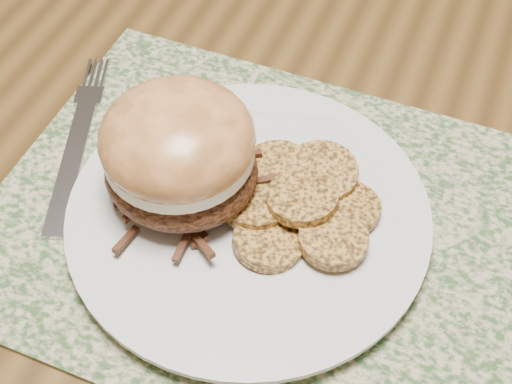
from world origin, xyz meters
TOP-DOWN VIEW (x-y plane):
  - placemat at (-0.29, -0.26)m, footprint 0.45×0.33m
  - dinner_plate at (-0.31, -0.26)m, footprint 0.26×0.26m
  - pork_sandwich at (-0.36, -0.26)m, footprint 0.13×0.13m
  - roasted_potatoes at (-0.28, -0.25)m, footprint 0.14×0.15m
  - fork at (-0.48, -0.24)m, footprint 0.09×0.20m

SIDE VIEW (x-z plane):
  - placemat at x=-0.29m, z-range 0.75..0.75m
  - fork at x=-0.48m, z-range 0.75..0.76m
  - dinner_plate at x=-0.31m, z-range 0.75..0.77m
  - roasted_potatoes at x=-0.28m, z-range 0.76..0.79m
  - pork_sandwich at x=-0.36m, z-range 0.77..0.86m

